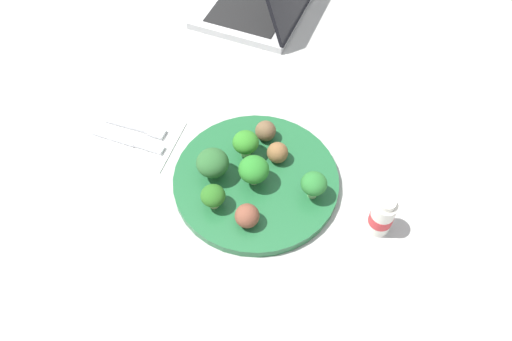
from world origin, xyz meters
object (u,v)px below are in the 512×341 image
at_px(broccoli_floret_near_rim, 253,169).
at_px(meatball_back_right, 266,131).
at_px(napkin, 131,136).
at_px(meatball_front_right, 277,153).
at_px(knife, 129,142).
at_px(plate, 256,180).
at_px(broccoli_floret_front_right, 213,196).
at_px(broccoli_floret_back_right, 314,183).
at_px(meatball_far_rim, 247,216).
at_px(fork, 138,128).
at_px(broccoli_floret_center, 246,143).
at_px(yogurt_bottle, 382,216).
at_px(broccoli_floret_back_left, 213,163).

distance_m(broccoli_floret_near_rim, meatball_back_right, 0.10).
xyz_separation_m(meatball_back_right, napkin, (-0.24, -0.07, -0.03)).
relative_size(meatball_front_right, knife, 0.25).
relative_size(plate, broccoli_floret_front_right, 6.31).
relative_size(broccoli_floret_back_right, meatball_far_rim, 1.31).
distance_m(meatball_back_right, fork, 0.24).
bearing_deg(broccoli_floret_center, broccoli_floret_front_right, -94.45).
height_order(broccoli_floret_center, meatball_far_rim, broccoli_floret_center).
distance_m(plate, broccoli_floret_front_right, 0.09).
relative_size(broccoli_floret_back_right, fork, 0.42).
distance_m(broccoli_floret_front_right, fork, 0.23).
bearing_deg(meatball_far_rim, napkin, 159.88).
distance_m(broccoli_floret_near_rim, fork, 0.25).
distance_m(broccoli_floret_center, meatball_back_right, 0.05).
height_order(broccoli_floret_near_rim, yogurt_bottle, yogurt_bottle).
relative_size(meatball_far_rim, yogurt_bottle, 0.50).
bearing_deg(knife, fork, 92.17).
bearing_deg(broccoli_floret_front_right, knife, 160.46).
bearing_deg(fork, broccoli_floret_center, 2.49).
xyz_separation_m(broccoli_floret_back_right, broccoli_floret_front_right, (-0.14, -0.08, -0.01)).
bearing_deg(fork, plate, -7.34).
xyz_separation_m(broccoli_floret_back_right, knife, (-0.34, -0.01, -0.04)).
bearing_deg(broccoli_floret_front_right, meatball_far_rim, -9.15).
relative_size(meatball_far_rim, napkin, 0.23).
distance_m(broccoli_floret_center, broccoli_floret_front_right, 0.12).
height_order(meatball_front_right, fork, meatball_front_right).
bearing_deg(broccoli_floret_front_right, broccoli_floret_back_left, 114.30).
bearing_deg(yogurt_bottle, meatball_back_right, 156.87).
distance_m(napkin, fork, 0.02).
height_order(broccoli_floret_front_right, fork, broccoli_floret_front_right).
bearing_deg(napkin, fork, 69.67).
height_order(napkin, yogurt_bottle, yogurt_bottle).
bearing_deg(plate, napkin, 177.01).
distance_m(broccoli_floret_center, broccoli_floret_back_left, 0.07).
xyz_separation_m(meatball_back_right, meatball_front_right, (0.04, -0.04, -0.00)).
distance_m(broccoli_floret_front_right, yogurt_bottle, 0.26).
bearing_deg(broccoli_floret_near_rim, knife, 178.77).
height_order(meatball_back_right, fork, meatball_back_right).
bearing_deg(meatball_back_right, broccoli_floret_back_right, -36.40).
bearing_deg(napkin, plate, -2.99).
xyz_separation_m(plate, napkin, (-0.25, 0.01, -0.01)).
height_order(meatball_back_right, knife, meatball_back_right).
xyz_separation_m(broccoli_floret_near_rim, meatball_front_right, (0.02, 0.06, -0.02)).
bearing_deg(broccoli_floret_front_right, napkin, 156.86).
bearing_deg(meatball_back_right, fork, -166.34).
xyz_separation_m(plate, broccoli_floret_back_right, (0.10, 0.00, 0.04)).
bearing_deg(meatball_back_right, broccoli_floret_back_left, -116.12).
bearing_deg(meatball_far_rim, yogurt_bottle, 20.92).
bearing_deg(meatball_front_right, meatball_back_right, 133.51).
xyz_separation_m(broccoli_floret_near_rim, broccoli_floret_back_right, (0.10, 0.01, -0.00)).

